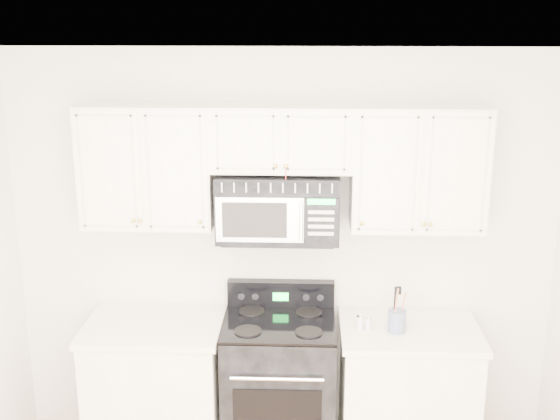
{
  "coord_description": "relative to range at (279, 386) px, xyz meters",
  "views": [
    {
      "loc": [
        0.16,
        -2.56,
        2.81
      ],
      "look_at": [
        0.0,
        1.3,
        1.7
      ],
      "focal_mm": 45.0,
      "sensor_mm": 36.0,
      "label": 1
    }
  ],
  "objects": [
    {
      "name": "room",
      "position": [
        0.01,
        -1.46,
        0.82
      ],
      "size": [
        3.51,
        3.51,
        2.61
      ],
      "color": "#98663D",
      "rests_on": "ground"
    },
    {
      "name": "base_cabinet_left",
      "position": [
        -0.79,
        -0.02,
        -0.06
      ],
      "size": [
        0.86,
        0.65,
        0.92
      ],
      "color": "white",
      "rests_on": "ground"
    },
    {
      "name": "base_cabinet_right",
      "position": [
        0.81,
        -0.02,
        -0.06
      ],
      "size": [
        0.86,
        0.65,
        0.92
      ],
      "color": "white",
      "rests_on": "ground"
    },
    {
      "name": "range",
      "position": [
        0.0,
        0.0,
        0.0
      ],
      "size": [
        0.7,
        0.64,
        1.1
      ],
      "color": "black",
      "rests_on": "ground"
    },
    {
      "name": "upper_cabinets",
      "position": [
        0.01,
        0.13,
        1.45
      ],
      "size": [
        2.44,
        0.37,
        0.75
      ],
      "color": "white",
      "rests_on": "ground"
    },
    {
      "name": "microwave",
      "position": [
        -0.01,
        0.1,
        1.17
      ],
      "size": [
        0.74,
        0.42,
        0.41
      ],
      "color": "black",
      "rests_on": "ground"
    },
    {
      "name": "utensil_crock",
      "position": [
        0.72,
        -0.08,
        0.51
      ],
      "size": [
        0.11,
        0.11,
        0.3
      ],
      "color": "slate",
      "rests_on": "base_cabinet_right"
    },
    {
      "name": "shaker_salt",
      "position": [
        0.5,
        -0.06,
        0.49
      ],
      "size": [
        0.04,
        0.04,
        0.1
      ],
      "color": "silver",
      "rests_on": "base_cabinet_right"
    },
    {
      "name": "shaker_pepper",
      "position": [
        0.55,
        -0.07,
        0.48
      ],
      "size": [
        0.04,
        0.04,
        0.09
      ],
      "color": "silver",
      "rests_on": "base_cabinet_right"
    }
  ]
}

